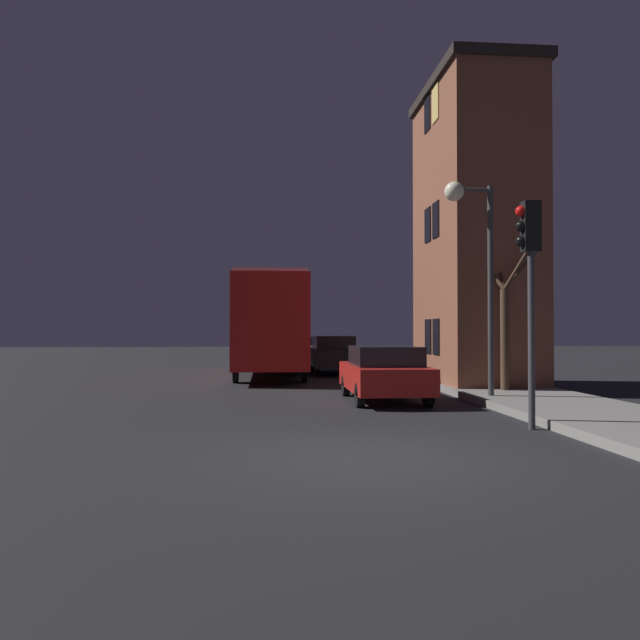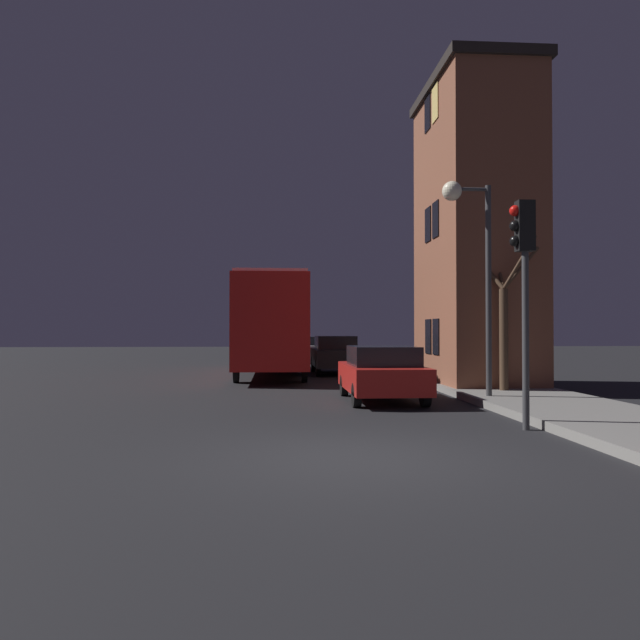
{
  "view_description": "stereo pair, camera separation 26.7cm",
  "coord_description": "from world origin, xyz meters",
  "px_view_note": "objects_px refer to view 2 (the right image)",
  "views": [
    {
      "loc": [
        -1.43,
        -8.63,
        1.75
      ],
      "look_at": [
        0.27,
        11.3,
        2.1
      ],
      "focal_mm": 35.0,
      "sensor_mm": 36.0,
      "label": 1
    },
    {
      "loc": [
        -1.17,
        -8.65,
        1.75
      ],
      "look_at": [
        0.27,
        11.3,
        2.1
      ],
      "focal_mm": 35.0,
      "sensor_mm": 36.0,
      "label": 2
    }
  ],
  "objects_px": {
    "traffic_light": "(523,265)",
    "car_far_lane": "(317,349)",
    "bare_tree": "(504,318)",
    "car_near_lane": "(382,372)",
    "bus": "(271,319)",
    "car_mid_lane": "(335,354)",
    "streetlamp": "(469,237)"
  },
  "relations": [
    {
      "from": "car_mid_lane",
      "to": "streetlamp",
      "type": "bearing_deg",
      "value": -77.58
    },
    {
      "from": "bus",
      "to": "car_far_lane",
      "type": "height_order",
      "value": "bus"
    },
    {
      "from": "bare_tree",
      "to": "car_mid_lane",
      "type": "bearing_deg",
      "value": 112.25
    },
    {
      "from": "car_near_lane",
      "to": "car_far_lane",
      "type": "distance_m",
      "value": 19.2
    },
    {
      "from": "streetlamp",
      "to": "car_mid_lane",
      "type": "xyz_separation_m",
      "value": [
        -2.3,
        10.42,
        -3.24
      ]
    },
    {
      "from": "car_near_lane",
      "to": "traffic_light",
      "type": "bearing_deg",
      "value": -69.33
    },
    {
      "from": "bare_tree",
      "to": "bus",
      "type": "distance_m",
      "value": 10.61
    },
    {
      "from": "car_mid_lane",
      "to": "bus",
      "type": "bearing_deg",
      "value": -170.51
    },
    {
      "from": "bus",
      "to": "car_mid_lane",
      "type": "xyz_separation_m",
      "value": [
        2.58,
        0.43,
        -1.4
      ]
    },
    {
      "from": "streetlamp",
      "to": "traffic_light",
      "type": "bearing_deg",
      "value": -94.55
    },
    {
      "from": "streetlamp",
      "to": "car_far_lane",
      "type": "height_order",
      "value": "streetlamp"
    },
    {
      "from": "streetlamp",
      "to": "car_near_lane",
      "type": "relative_size",
      "value": 1.33
    },
    {
      "from": "car_mid_lane",
      "to": "car_far_lane",
      "type": "relative_size",
      "value": 0.99
    },
    {
      "from": "bus",
      "to": "car_near_lane",
      "type": "height_order",
      "value": "bus"
    },
    {
      "from": "traffic_light",
      "to": "car_far_lane",
      "type": "height_order",
      "value": "traffic_light"
    },
    {
      "from": "bare_tree",
      "to": "bus",
      "type": "height_order",
      "value": "bare_tree"
    },
    {
      "from": "car_far_lane",
      "to": "bare_tree",
      "type": "bearing_deg",
      "value": -78.41
    },
    {
      "from": "bare_tree",
      "to": "car_mid_lane",
      "type": "height_order",
      "value": "bare_tree"
    },
    {
      "from": "bare_tree",
      "to": "car_near_lane",
      "type": "xyz_separation_m",
      "value": [
        -3.45,
        -0.9,
        -1.37
      ]
    },
    {
      "from": "traffic_light",
      "to": "bare_tree",
      "type": "xyz_separation_m",
      "value": [
        1.71,
        5.52,
        -0.84
      ]
    },
    {
      "from": "streetlamp",
      "to": "car_near_lane",
      "type": "height_order",
      "value": "streetlamp"
    },
    {
      "from": "bus",
      "to": "streetlamp",
      "type": "bearing_deg",
      "value": -63.99
    },
    {
      "from": "traffic_light",
      "to": "car_mid_lane",
      "type": "bearing_deg",
      "value": 97.73
    },
    {
      "from": "streetlamp",
      "to": "car_mid_lane",
      "type": "height_order",
      "value": "streetlamp"
    },
    {
      "from": "traffic_light",
      "to": "car_near_lane",
      "type": "relative_size",
      "value": 1.04
    },
    {
      "from": "car_far_lane",
      "to": "car_near_lane",
      "type": "bearing_deg",
      "value": -89.11
    },
    {
      "from": "bare_tree",
      "to": "bus",
      "type": "relative_size",
      "value": 0.36
    },
    {
      "from": "streetlamp",
      "to": "traffic_light",
      "type": "distance_m",
      "value": 4.25
    },
    {
      "from": "streetlamp",
      "to": "car_far_lane",
      "type": "relative_size",
      "value": 1.18
    },
    {
      "from": "bare_tree",
      "to": "car_near_lane",
      "type": "distance_m",
      "value": 3.82
    },
    {
      "from": "bare_tree",
      "to": "car_mid_lane",
      "type": "xyz_separation_m",
      "value": [
        -3.68,
        8.99,
        -1.28
      ]
    },
    {
      "from": "bus",
      "to": "car_far_lane",
      "type": "xyz_separation_m",
      "value": [
        2.51,
        9.74,
        -1.46
      ]
    }
  ]
}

